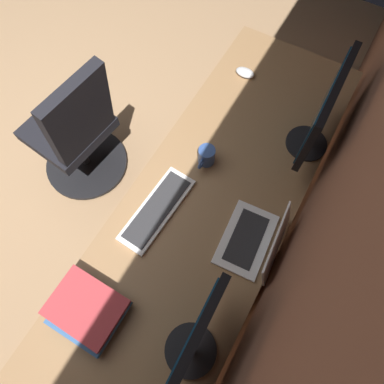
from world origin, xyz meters
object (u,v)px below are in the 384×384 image
Objects in this scene: drawer_pedestal at (201,249)px; keyboard_main at (157,209)px; coffee_mug at (206,156)px; office_chair at (77,135)px; monitor_primary at (190,350)px; laptop_leftmost at (258,241)px; mouse_main at (245,73)px; book_stack_near at (88,311)px; monitor_secondary at (323,112)px.

drawer_pedestal is 1.62× the size of keyboard_main.
coffee_mug is 0.12× the size of office_chair.
monitor_primary reaches higher than keyboard_main.
monitor_primary is at bearing 44.17° from keyboard_main.
drawer_pedestal is 2.10× the size of laptop_leftmost.
drawer_pedestal is at bearing 14.39° from mouse_main.
monitor_primary reaches higher than book_stack_near.
book_stack_near is (1.16, -0.45, -0.21)m from monitor_secondary.
drawer_pedestal is at bearing 26.89° from coffee_mug.
drawer_pedestal is 1.48× the size of monitor_secondary.
book_stack_near is 1.10m from office_chair.
laptop_leftmost reaches higher than book_stack_near.
laptop_leftmost is (-0.50, 0.04, -0.19)m from monitor_primary.
keyboard_main is (0.04, -0.22, 0.39)m from drawer_pedestal.
office_chair is at bearing -102.34° from drawer_pedestal.
keyboard_main is 0.50m from book_stack_near.
monitor_primary is at bearing 100.58° from book_stack_near.
keyboard_main is 0.90m from mouse_main.
laptop_leftmost is 1.25m from office_chair.
mouse_main is at bearing -172.65° from coffee_mug.
laptop_leftmost is at bearing 99.35° from drawer_pedestal.
monitor_primary reaches higher than mouse_main.
book_stack_near is (0.54, -0.22, 0.42)m from drawer_pedestal.
office_chair is at bearing -120.25° from monitor_primary.
office_chair reaches higher than book_stack_near.
drawer_pedestal is at bearing 99.98° from keyboard_main.
drawer_pedestal is at bearing -157.08° from monitor_primary.
laptop_leftmost is 1.17× the size of book_stack_near.
monitor_primary is at bearing 17.46° from mouse_main.
monitor_secondary reaches higher than monitor_primary.
office_chair reaches higher than mouse_main.
office_chair is (-0.67, -1.15, -0.51)m from monitor_primary.
coffee_mug is at bearing 175.17° from book_stack_near.
drawer_pedestal is 0.80m from monitor_primary.
mouse_main is (-1.33, -0.42, -0.22)m from monitor_primary.
coffee_mug is (-0.25, -0.38, 0.00)m from laptop_leftmost.
keyboard_main is 0.34m from coffee_mug.
drawer_pedestal is 1.47× the size of monitor_primary.
office_chair is (-0.25, -0.74, -0.28)m from keyboard_main.
monitor_secondary is 0.49× the size of office_chair.
monitor_primary reaches higher than laptop_leftmost.
monitor_secondary reaches higher than drawer_pedestal.
monitor_secondary is (-1.08, 0.03, 0.01)m from monitor_primary.
book_stack_near is at bearing 0.14° from mouse_main.
monitor_secondary is at bearing -179.39° from laptop_leftmost.
mouse_main is (-0.90, -0.00, 0.01)m from keyboard_main.
office_chair is at bearing -48.32° from mouse_main.
monitor_secondary is at bearing 159.60° from drawer_pedestal.
office_chair is (0.65, -0.74, -0.29)m from mouse_main.
drawer_pedestal is 0.98m from mouse_main.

